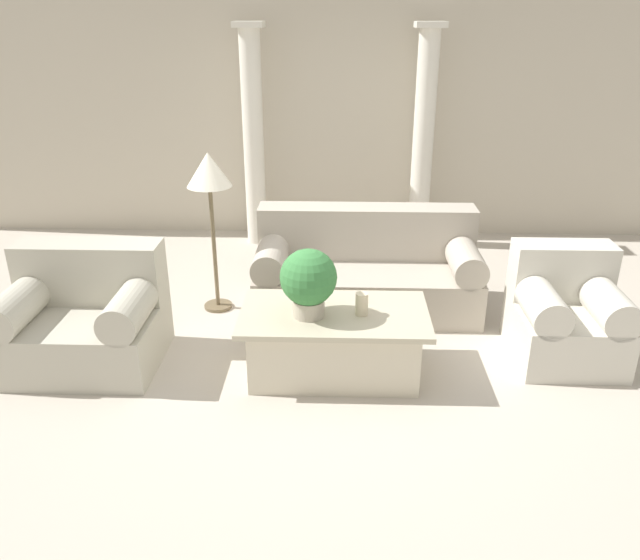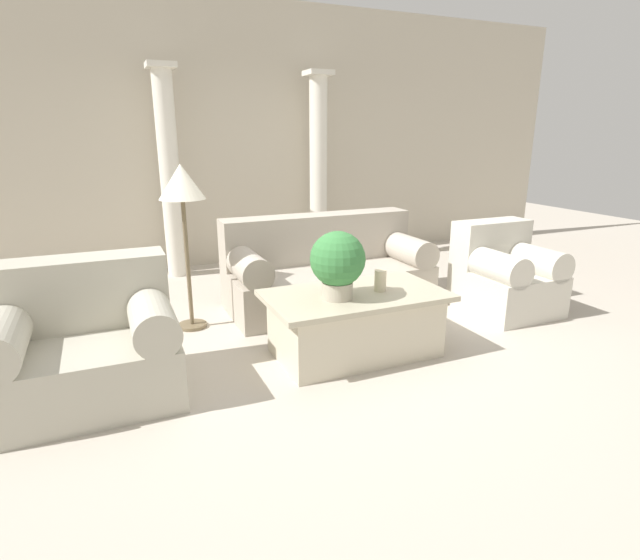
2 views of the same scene
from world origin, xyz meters
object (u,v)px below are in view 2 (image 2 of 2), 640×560
(armchair, at_px, (504,273))
(sofa_long, at_px, (326,270))
(loveseat, at_px, (84,342))
(potted_plant, at_px, (338,262))
(coffee_table, at_px, (355,323))
(floor_lamp, at_px, (182,191))

(armchair, bearing_deg, sofa_long, 151.22)
(sofa_long, xyz_separation_m, loveseat, (-2.15, -1.02, 0.01))
(potted_plant, bearing_deg, coffee_table, 18.42)
(floor_lamp, relative_size, armchair, 1.69)
(sofa_long, height_order, coffee_table, sofa_long)
(floor_lamp, bearing_deg, sofa_long, 3.84)
(loveseat, bearing_deg, armchair, 3.10)
(floor_lamp, bearing_deg, potted_plant, -51.76)
(coffee_table, relative_size, floor_lamp, 0.96)
(loveseat, xyz_separation_m, potted_plant, (1.69, -0.19, 0.40))
(sofa_long, bearing_deg, coffee_table, -103.42)
(loveseat, relative_size, floor_lamp, 0.78)
(sofa_long, distance_m, coffee_table, 1.18)
(coffee_table, bearing_deg, sofa_long, 76.58)
(loveseat, relative_size, potted_plant, 2.24)
(coffee_table, distance_m, floor_lamp, 1.77)
(potted_plant, bearing_deg, sofa_long, 69.37)
(coffee_table, bearing_deg, potted_plant, -161.58)
(floor_lamp, bearing_deg, coffee_table, -44.89)
(loveseat, height_order, coffee_table, loveseat)
(coffee_table, xyz_separation_m, armchair, (1.76, 0.33, 0.11))
(sofa_long, xyz_separation_m, floor_lamp, (-1.33, -0.09, 0.84))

